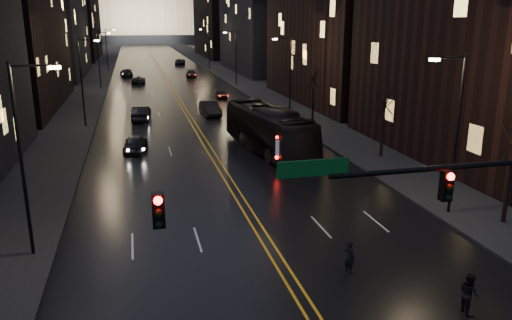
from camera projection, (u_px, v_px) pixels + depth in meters
road at (154, 60)px, 138.08m from camera, size 20.00×320.00×0.02m
sidewalk_left at (101, 61)px, 134.86m from camera, size 8.00×320.00×0.16m
sidewalk_right at (204, 59)px, 141.28m from camera, size 8.00×320.00×0.16m
center_line at (154, 60)px, 138.08m from camera, size 0.62×320.00×0.01m
building_left_far at (48, 24)px, 95.04m from camera, size 12.00×34.00×20.00m
building_left_dist at (74, 15)px, 139.38m from camera, size 12.00×40.00×24.00m
building_right_near at (503, 1)px, 36.80m from camera, size 12.00×26.00×24.00m
building_right_mid at (261, 9)px, 103.86m from camera, size 12.00×34.00×26.00m
building_right_dist at (222, 19)px, 149.28m from camera, size 12.00×40.00×22.00m
capitol at (141, 7)px, 245.66m from camera, size 90.00×50.00×58.50m
traffic_signal at (509, 194)px, 16.50m from camera, size 17.29×0.45×7.00m
streetlamp_right_near at (455, 127)px, 26.98m from camera, size 2.13×0.25×9.00m
streetlamp_left_near at (25, 151)px, 22.02m from camera, size 2.13×0.25×9.00m
streetlamp_right_mid at (289, 73)px, 55.03m from camera, size 2.13×0.25×9.00m
streetlamp_left_mid at (83, 78)px, 50.08m from camera, size 2.13×0.25×9.00m
streetlamp_right_far at (235, 55)px, 83.09m from camera, size 2.13×0.25×9.00m
streetlamp_left_far at (100, 57)px, 78.13m from camera, size 2.13×0.25×9.00m
streetlamp_right_dist at (208, 46)px, 111.14m from camera, size 2.13×0.25×9.00m
streetlamp_left_dist at (108, 47)px, 106.18m from camera, size 2.13×0.25×9.00m
tree_right_mid at (385, 102)px, 38.85m from camera, size 2.40×2.40×6.65m
tree_right_far at (314, 79)px, 53.82m from camera, size 2.40×2.40×6.65m
bus at (269, 129)px, 41.65m from camera, size 4.77×13.70×3.74m
oncoming_car_a at (135, 143)px, 41.72m from camera, size 2.28×4.52×1.47m
oncoming_car_b at (141, 113)px, 54.68m from camera, size 2.29×5.12×1.63m
oncoming_car_c at (138, 80)px, 87.00m from camera, size 2.59×4.79×1.28m
oncoming_car_d at (126, 73)px, 97.67m from camera, size 2.69×5.45×1.52m
receding_car_a at (210, 108)px, 57.73m from camera, size 2.06×5.07×1.63m
receding_car_b at (221, 94)px, 69.79m from camera, size 1.83×3.89×1.29m
receding_car_c at (191, 74)px, 95.82m from camera, size 2.35×4.97×1.40m
receding_car_d at (180, 62)px, 123.49m from camera, size 3.04×5.55×1.47m
pedestrian_a at (349, 257)px, 21.61m from camera, size 0.54×0.65×1.52m
pedestrian_b at (469, 293)px, 18.62m from camera, size 0.50×0.83×1.65m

